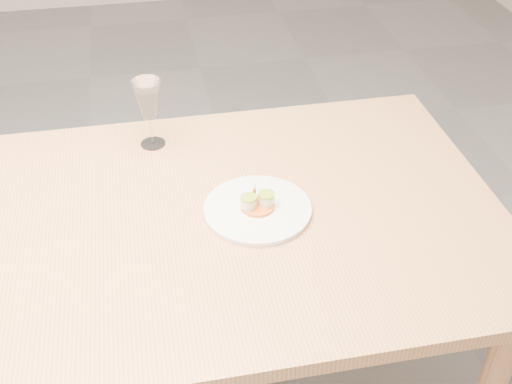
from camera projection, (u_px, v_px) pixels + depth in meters
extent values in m
cube|color=tan|center=(34.00, 243.00, 1.59)|extent=(2.40, 1.00, 0.04)
cylinder|color=tan|center=(382.00, 208.00, 2.29)|extent=(0.07, 0.07, 0.71)
cylinder|color=white|center=(257.00, 210.00, 1.65)|extent=(0.27, 0.27, 0.01)
cylinder|color=white|center=(257.00, 208.00, 1.64)|extent=(0.28, 0.28, 0.01)
cylinder|color=orange|center=(257.00, 206.00, 1.64)|extent=(0.09, 0.09, 0.01)
cylinder|color=beige|center=(249.00, 202.00, 1.62)|extent=(0.04, 0.04, 0.03)
cylinder|color=beige|center=(266.00, 199.00, 1.64)|extent=(0.04, 0.04, 0.03)
cylinder|color=#9EB632|center=(249.00, 198.00, 1.62)|extent=(0.04, 0.04, 0.01)
cylinder|color=#9EB632|center=(266.00, 194.00, 1.63)|extent=(0.04, 0.04, 0.01)
cylinder|color=#D4CA71|center=(282.00, 216.00, 1.62)|extent=(0.04, 0.04, 0.00)
cylinder|color=white|center=(153.00, 144.00, 1.90)|extent=(0.07, 0.07, 0.00)
cylinder|color=white|center=(152.00, 130.00, 1.88)|extent=(0.01, 0.01, 0.09)
cone|color=white|center=(148.00, 99.00, 1.81)|extent=(0.08, 0.08, 0.12)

